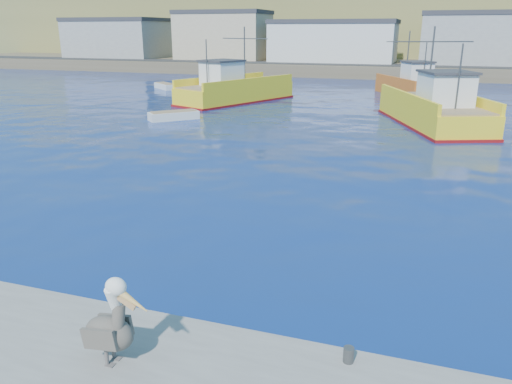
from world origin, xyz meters
TOP-DOWN VIEW (x-y plane):
  - ground at (0.00, 0.00)m, footprint 260.00×260.00m
  - dock_bollards at (0.60, -3.40)m, footprint 36.20×0.20m
  - far_shore at (0.00, 109.20)m, footprint 200.00×81.00m
  - trawler_yellow_a at (-12.66, 31.50)m, footprint 8.37×12.53m
  - trawler_yellow_b at (4.54, 24.92)m, footprint 8.08×12.50m
  - boat_orange at (2.38, 41.03)m, footprint 7.21×9.47m
  - skiff_left at (-13.47, 21.32)m, footprint 3.41×3.43m
  - skiff_extra at (-23.69, 38.92)m, footprint 3.56×3.26m
  - pelican at (-1.06, -4.78)m, footprint 1.42×0.60m

SIDE VIEW (x-z plane):
  - ground at x=0.00m, z-range 0.00..0.00m
  - skiff_left at x=-13.47m, z-range -0.14..0.64m
  - skiff_extra at x=-23.69m, z-range -0.14..0.64m
  - dock_bollards at x=0.60m, z-range 0.50..0.80m
  - boat_orange at x=2.38m, z-range -2.02..4.14m
  - trawler_yellow_b at x=4.54m, z-range -2.22..4.36m
  - trawler_yellow_a at x=-12.66m, z-range -2.22..4.37m
  - pelican at x=-1.06m, z-range 0.37..2.12m
  - far_shore at x=0.00m, z-range -3.02..20.98m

